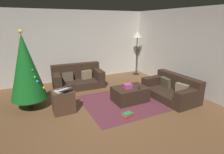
{
  "coord_description": "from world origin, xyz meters",
  "views": [
    {
      "loc": [
        -1.56,
        -3.62,
        2.19
      ],
      "look_at": [
        0.5,
        0.53,
        0.75
      ],
      "focal_mm": 28.78,
      "sensor_mm": 36.0,
      "label": 1
    }
  ],
  "objects_px": {
    "couch_right": "(172,90)",
    "book_stack": "(127,115)",
    "corner_lamp": "(137,38)",
    "couch_left": "(78,78)",
    "side_table": "(63,101)",
    "laptop": "(64,89)",
    "tv_remote": "(139,88)",
    "christmas_tree": "(26,67)",
    "ottoman": "(130,94)",
    "gift_box": "(128,86)"
  },
  "relations": [
    {
      "from": "gift_box",
      "to": "tv_remote",
      "type": "bearing_deg",
      "value": -26.24
    },
    {
      "from": "ottoman",
      "to": "laptop",
      "type": "height_order",
      "value": "laptop"
    },
    {
      "from": "couch_left",
      "to": "corner_lamp",
      "type": "bearing_deg",
      "value": -168.65
    },
    {
      "from": "couch_left",
      "to": "tv_remote",
      "type": "distance_m",
      "value": 2.34
    },
    {
      "from": "couch_right",
      "to": "book_stack",
      "type": "bearing_deg",
      "value": 100.26
    },
    {
      "from": "ottoman",
      "to": "couch_left",
      "type": "bearing_deg",
      "value": 118.11
    },
    {
      "from": "couch_left",
      "to": "book_stack",
      "type": "height_order",
      "value": "couch_left"
    },
    {
      "from": "couch_left",
      "to": "gift_box",
      "type": "bearing_deg",
      "value": 118.66
    },
    {
      "from": "side_table",
      "to": "laptop",
      "type": "height_order",
      "value": "laptop"
    },
    {
      "from": "side_table",
      "to": "laptop",
      "type": "xyz_separation_m",
      "value": [
        0.02,
        -0.06,
        0.34
      ]
    },
    {
      "from": "couch_left",
      "to": "ottoman",
      "type": "bearing_deg",
      "value": 121.3
    },
    {
      "from": "ottoman",
      "to": "gift_box",
      "type": "bearing_deg",
      "value": -170.07
    },
    {
      "from": "couch_right",
      "to": "tv_remote",
      "type": "bearing_deg",
      "value": 77.82
    },
    {
      "from": "ottoman",
      "to": "side_table",
      "type": "height_order",
      "value": "side_table"
    },
    {
      "from": "ottoman",
      "to": "christmas_tree",
      "type": "distance_m",
      "value": 2.84
    },
    {
      "from": "couch_left",
      "to": "laptop",
      "type": "bearing_deg",
      "value": 67.75
    },
    {
      "from": "laptop",
      "to": "corner_lamp",
      "type": "height_order",
      "value": "corner_lamp"
    },
    {
      "from": "tv_remote",
      "to": "laptop",
      "type": "bearing_deg",
      "value": -157.09
    },
    {
      "from": "christmas_tree",
      "to": "laptop",
      "type": "distance_m",
      "value": 1.13
    },
    {
      "from": "christmas_tree",
      "to": "couch_right",
      "type": "bearing_deg",
      "value": -17.33
    },
    {
      "from": "side_table",
      "to": "couch_right",
      "type": "bearing_deg",
      "value": -10.08
    },
    {
      "from": "ottoman",
      "to": "laptop",
      "type": "relative_size",
      "value": 1.96
    },
    {
      "from": "book_stack",
      "to": "couch_right",
      "type": "bearing_deg",
      "value": 11.79
    },
    {
      "from": "christmas_tree",
      "to": "laptop",
      "type": "xyz_separation_m",
      "value": [
        0.76,
        -0.7,
        -0.47
      ]
    },
    {
      "from": "couch_left",
      "to": "tv_remote",
      "type": "relative_size",
      "value": 10.74
    },
    {
      "from": "couch_left",
      "to": "christmas_tree",
      "type": "relative_size",
      "value": 0.85
    },
    {
      "from": "book_stack",
      "to": "christmas_tree",
      "type": "bearing_deg",
      "value": 142.81
    },
    {
      "from": "christmas_tree",
      "to": "side_table",
      "type": "relative_size",
      "value": 3.53
    },
    {
      "from": "book_stack",
      "to": "corner_lamp",
      "type": "relative_size",
      "value": 0.18
    },
    {
      "from": "christmas_tree",
      "to": "book_stack",
      "type": "relative_size",
      "value": 6.2
    },
    {
      "from": "couch_right",
      "to": "laptop",
      "type": "relative_size",
      "value": 3.32
    },
    {
      "from": "laptop",
      "to": "book_stack",
      "type": "bearing_deg",
      "value": -33.53
    },
    {
      "from": "laptop",
      "to": "corner_lamp",
      "type": "xyz_separation_m",
      "value": [
        3.52,
        2.11,
        0.92
      ]
    },
    {
      "from": "corner_lamp",
      "to": "christmas_tree",
      "type": "bearing_deg",
      "value": -161.68
    },
    {
      "from": "christmas_tree",
      "to": "book_stack",
      "type": "distance_m",
      "value": 2.78
    },
    {
      "from": "christmas_tree",
      "to": "corner_lamp",
      "type": "relative_size",
      "value": 1.12
    },
    {
      "from": "laptop",
      "to": "ottoman",
      "type": "bearing_deg",
      "value": -4.19
    },
    {
      "from": "tv_remote",
      "to": "christmas_tree",
      "type": "distance_m",
      "value": 3.01
    },
    {
      "from": "christmas_tree",
      "to": "tv_remote",
      "type": "bearing_deg",
      "value": -19.75
    },
    {
      "from": "gift_box",
      "to": "christmas_tree",
      "type": "relative_size",
      "value": 0.11
    },
    {
      "from": "couch_left",
      "to": "book_stack",
      "type": "bearing_deg",
      "value": 103.6
    },
    {
      "from": "couch_left",
      "to": "corner_lamp",
      "type": "height_order",
      "value": "corner_lamp"
    },
    {
      "from": "tv_remote",
      "to": "christmas_tree",
      "type": "height_order",
      "value": "christmas_tree"
    },
    {
      "from": "gift_box",
      "to": "book_stack",
      "type": "height_order",
      "value": "gift_box"
    },
    {
      "from": "side_table",
      "to": "book_stack",
      "type": "height_order",
      "value": "side_table"
    },
    {
      "from": "couch_left",
      "to": "book_stack",
      "type": "distance_m",
      "value": 2.64
    },
    {
      "from": "laptop",
      "to": "couch_left",
      "type": "bearing_deg",
      "value": 64.57
    },
    {
      "from": "corner_lamp",
      "to": "tv_remote",
      "type": "bearing_deg",
      "value": -122.14
    },
    {
      "from": "book_stack",
      "to": "corner_lamp",
      "type": "height_order",
      "value": "corner_lamp"
    },
    {
      "from": "couch_left",
      "to": "couch_right",
      "type": "height_order",
      "value": "couch_left"
    }
  ]
}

